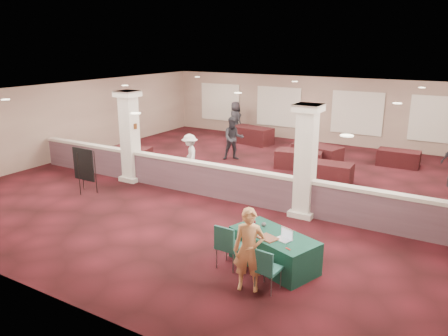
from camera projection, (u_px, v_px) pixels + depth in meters
The scene contains 32 objects.
ground at pixel (237, 184), 15.30m from camera, with size 16.00×16.00×0.00m, color #411016.
wall_back at pixel (316, 110), 21.47m from camera, with size 16.00×0.04×3.20m, color #82665A.
wall_front at pixel (33, 218), 8.25m from camera, with size 16.00×0.04×3.20m, color #82665A.
wall_left at pixel (75, 119), 18.78m from camera, with size 0.04×16.00×3.20m, color #82665A.
ceiling at pixel (238, 92), 14.41m from camera, with size 16.00×16.00×0.02m, color silver.
partition_wall at pixel (214, 180), 13.90m from camera, with size 15.60×0.28×1.10m.
column_left at pixel (130, 136), 15.32m from camera, with size 0.72×0.72×3.20m.
column_right at pixel (306, 160), 12.14m from camera, with size 0.72×0.72×3.20m.
sconce_left at pixel (123, 125), 15.36m from camera, with size 0.12×0.12×0.18m.
sconce_right at pixel (135, 126), 15.08m from camera, with size 0.12×0.12×0.18m.
near_table at pixel (274, 250), 9.65m from camera, with size 1.95×0.97×0.75m, color #103A30.
conf_chair_main at pixel (266, 266), 8.61m from camera, with size 0.50×0.50×0.92m.
conf_chair_side at pixel (228, 243), 9.47m from camera, with size 0.52×0.52×1.02m.
easel_board at pixel (84, 165), 14.18m from camera, with size 0.89×0.45×1.51m.
woman at pixel (249, 250), 8.58m from camera, with size 0.62×0.41×1.73m, color #F9B66C.
far_table_front_left at pixel (132, 155), 17.98m from camera, with size 1.58×0.79×0.64m, color black.
far_table_front_center at pixel (299, 159), 17.14m from camera, with size 1.78×0.89×0.72m, color black.
far_table_front_right at pixel (328, 172), 15.53m from camera, with size 1.70×0.85×0.69m, color black.
far_table_back_left at pixel (252, 135), 21.39m from camera, with size 1.99×0.99×0.81m, color black.
far_table_back_center at pixel (317, 155), 17.74m from camera, with size 1.94×0.97×0.79m, color black.
far_table_back_right at pixel (398, 158), 17.48m from camera, with size 1.60×0.80×0.65m, color black.
attendee_a at pixel (233, 138), 18.30m from camera, with size 0.87×0.48×1.81m, color black.
attendee_b at pixel (190, 155), 16.06m from camera, with size 1.01×0.46×1.58m, color silver.
attendee_d at pixel (235, 119), 22.79m from camera, with size 0.91×0.49×1.84m, color black.
laptop_base at pixel (283, 240), 9.28m from camera, with size 0.34×0.24×0.02m, color silver.
laptop_screen at pixel (287, 233), 9.32m from camera, with size 0.34×0.01×0.23m, color silver.
screen_glow at pixel (287, 234), 9.32m from camera, with size 0.31×0.00×0.19m, color #D0E2FA.
knitting at pixel (268, 238), 9.35m from camera, with size 0.41×0.31×0.03m, color #AB441B.
yarn_cream at pixel (253, 225), 9.88m from camera, with size 0.11×0.11×0.11m, color beige.
yarn_red at pixel (254, 222), 10.09m from camera, with size 0.10×0.10×0.10m, color maroon.
yarn_grey at pixel (264, 224), 9.95m from camera, with size 0.11×0.11×0.11m, color #48484D.
scissors at pixel (288, 249), 8.87m from camera, with size 0.12×0.03×0.01m, color red.
Camera 1 is at (7.02, -12.74, 4.80)m, focal length 35.00 mm.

